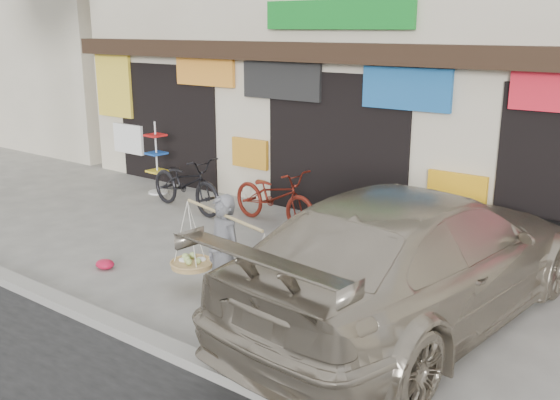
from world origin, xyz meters
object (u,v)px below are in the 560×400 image
Objects in this scene: street_vendor at (224,260)px; suv at (417,256)px; display_rack at (157,165)px; bike_0 at (186,183)px; bike_2 at (274,197)px.

suv is at bearing 46.99° from street_vendor.
display_rack is (-7.10, 2.24, -0.20)m from suv.
bike_2 is at bearing -73.11° from bike_0.
street_vendor is 0.36× the size of suv.
suv reaches higher than display_rack.
street_vendor reaches higher than bike_2.
bike_2 is 3.40m from display_rack.
suv is at bearing -17.54° from display_rack.
display_rack is (-1.43, 0.55, 0.09)m from bike_0.
street_vendor is at bearing 37.71° from suv.
bike_0 is at bearing 156.27° from street_vendor.
suv reaches higher than bike_2.
display_rack is (-3.39, 0.25, 0.10)m from bike_2.
display_rack reaches higher than bike_0.
display_rack is (-5.09, 3.49, -0.07)m from street_vendor.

